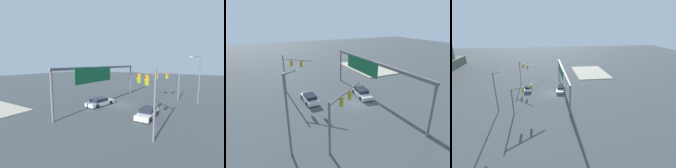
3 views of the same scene
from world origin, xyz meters
TOP-DOWN VIEW (x-y plane):
  - ground_plane at (0.00, 0.00)m, footprint 162.46×162.46m
  - traffic_signal_near_corner at (8.02, 7.59)m, footprint 3.82×3.90m
  - traffic_signal_opposite_side at (-7.27, 6.30)m, footprint 4.13×5.58m
  - streetlamp_curved_arm at (-6.74, 10.89)m, footprint 1.44×1.65m
  - overhead_sign_gantry at (0.82, -2.53)m, footprint 21.20×0.43m
  - sedan_car_approaching at (3.37, 6.11)m, footprint 4.33×1.86m
  - sedan_car_waiting_far at (1.85, -2.15)m, footprint 5.10×2.52m

SIDE VIEW (x-z plane):
  - ground_plane at x=0.00m, z-range 0.00..0.00m
  - sedan_car_approaching at x=3.37m, z-range -0.03..1.18m
  - sedan_car_waiting_far at x=1.85m, z-range -0.03..1.18m
  - traffic_signal_opposite_side at x=-7.27m, z-range 1.17..6.53m
  - traffic_signal_near_corner at x=8.02m, z-range 1.22..7.60m
  - streetlamp_curved_arm at x=-6.74m, z-range 0.59..8.44m
  - overhead_sign_gantry at x=0.82m, z-range 2.02..8.16m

